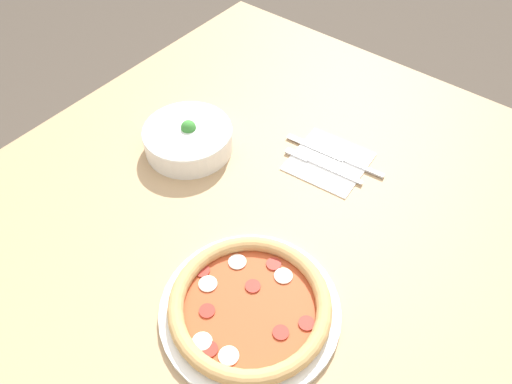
% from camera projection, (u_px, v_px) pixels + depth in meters
% --- Properties ---
extents(dining_table, '(1.35, 1.10, 0.77)m').
position_uv_depth(dining_table, '(240.00, 260.00, 0.99)').
color(dining_table, tan).
rests_on(dining_table, ground_plane).
extents(pizza, '(0.30, 0.30, 0.04)m').
position_uv_depth(pizza, '(250.00, 307.00, 0.81)').
color(pizza, white).
rests_on(pizza, dining_table).
extents(bowl, '(0.19, 0.19, 0.07)m').
position_uv_depth(bowl, '(188.00, 137.00, 1.05)').
color(bowl, white).
rests_on(bowl, dining_table).
extents(napkin, '(0.16, 0.16, 0.00)m').
position_uv_depth(napkin, '(329.00, 161.00, 1.05)').
color(napkin, white).
rests_on(napkin, dining_table).
extents(fork, '(0.03, 0.18, 0.00)m').
position_uv_depth(fork, '(324.00, 167.00, 1.03)').
color(fork, silver).
rests_on(fork, napkin).
extents(knife, '(0.03, 0.23, 0.01)m').
position_uv_depth(knife, '(338.00, 157.00, 1.05)').
color(knife, silver).
rests_on(knife, napkin).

